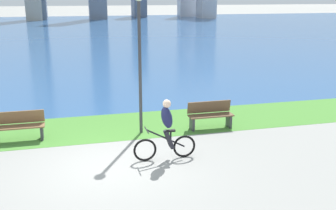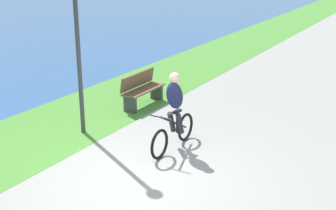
{
  "view_description": "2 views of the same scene",
  "coord_description": "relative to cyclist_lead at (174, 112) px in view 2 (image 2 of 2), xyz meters",
  "views": [
    {
      "loc": [
        -0.92,
        -9.63,
        4.33
      ],
      "look_at": [
        1.74,
        0.9,
        1.29
      ],
      "focal_mm": 42.49,
      "sensor_mm": 36.0,
      "label": 1
    },
    {
      "loc": [
        -6.29,
        -4.33,
        4.02
      ],
      "look_at": [
        1.42,
        0.22,
        0.98
      ],
      "focal_mm": 48.94,
      "sensor_mm": 36.0,
      "label": 2
    }
  ],
  "objects": [
    {
      "name": "ground_plane",
      "position": [
        -1.49,
        -0.11,
        -0.83
      ],
      "size": [
        300.0,
        300.0,
        0.0
      ],
      "primitive_type": "plane",
      "color": "gray"
    },
    {
      "name": "grass_strip_bayside",
      "position": [
        -1.49,
        3.09,
        -0.83
      ],
      "size": [
        120.0,
        2.89,
        0.01
      ],
      "primitive_type": "cube",
      "color": "#478433",
      "rests_on": "ground"
    },
    {
      "name": "cyclist_lead",
      "position": [
        0.0,
        0.0,
        0.0
      ],
      "size": [
        1.72,
        0.52,
        1.67
      ],
      "color": "black",
      "rests_on": "ground"
    },
    {
      "name": "bench_far_along_path",
      "position": [
        2.05,
        2.18,
        -0.38
      ],
      "size": [
        1.5,
        0.47,
        0.9
      ],
      "color": "brown",
      "rests_on": "ground"
    },
    {
      "name": "lamppost_tall",
      "position": [
        -0.28,
        2.27,
        2.0
      ],
      "size": [
        0.28,
        0.28,
        4.4
      ],
      "color": "#38383D",
      "rests_on": "ground"
    }
  ]
}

